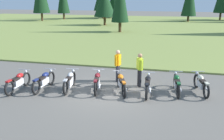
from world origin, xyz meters
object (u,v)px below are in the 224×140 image
(rider_checking_bike, at_px, (140,68))
(motorcycle_cream, at_px, (201,84))
(motorcycle_navy, at_px, (44,81))
(motorcycle_maroon, at_px, (97,81))
(motorcycle_silver, at_px, (70,81))
(motorcycle_black, at_px, (148,85))
(rider_near_row_end, at_px, (118,64))
(motorcycle_red, at_px, (18,82))
(motorcycle_british_green, at_px, (177,84))
(motorcycle_orange, at_px, (121,83))

(rider_checking_bike, bearing_deg, motorcycle_cream, -3.69)
(motorcycle_navy, distance_m, motorcycle_maroon, 2.54)
(motorcycle_silver, distance_m, motorcycle_black, 3.67)
(motorcycle_maroon, bearing_deg, motorcycle_silver, -170.64)
(motorcycle_silver, bearing_deg, rider_near_row_end, 41.94)
(motorcycle_red, bearing_deg, motorcycle_british_green, 11.22)
(motorcycle_silver, bearing_deg, motorcycle_orange, 6.21)
(motorcycle_navy, bearing_deg, motorcycle_cream, 10.02)
(motorcycle_navy, xyz_separation_m, motorcycle_orange, (3.64, 0.52, 0.00))
(rider_near_row_end, xyz_separation_m, rider_checking_bike, (1.21, -0.55, 0.00))
(motorcycle_red, xyz_separation_m, motorcycle_british_green, (7.25, 1.44, 0.00))
(motorcycle_maroon, bearing_deg, motorcycle_orange, 2.57)
(motorcycle_navy, xyz_separation_m, motorcycle_black, (4.86, 0.53, 0.00))
(motorcycle_red, xyz_separation_m, motorcycle_black, (5.96, 0.95, 0.00))
(rider_checking_bike, bearing_deg, motorcycle_navy, -161.44)
(rider_checking_bike, bearing_deg, motorcycle_orange, -127.30)
(motorcycle_red, xyz_separation_m, motorcycle_navy, (1.11, 0.42, 0.00))
(motorcycle_red, relative_size, motorcycle_british_green, 1.00)
(motorcycle_maroon, relative_size, motorcycle_orange, 1.04)
(motorcycle_cream, bearing_deg, motorcycle_red, -168.48)
(motorcycle_navy, relative_size, rider_near_row_end, 1.26)
(motorcycle_silver, relative_size, motorcycle_black, 1.00)
(motorcycle_black, bearing_deg, motorcycle_cream, 17.55)
(rider_near_row_end, bearing_deg, motorcycle_cream, -10.21)
(motorcycle_red, distance_m, motorcycle_navy, 1.18)
(motorcycle_navy, distance_m, rider_near_row_end, 3.77)
(motorcycle_red, distance_m, motorcycle_black, 6.04)
(motorcycle_navy, xyz_separation_m, rider_near_row_end, (3.15, 2.01, 0.51))
(motorcycle_british_green, relative_size, rider_checking_bike, 1.26)
(motorcycle_british_green, bearing_deg, motorcycle_navy, -170.61)
(motorcycle_maroon, bearing_deg, rider_near_row_end, 67.02)
(motorcycle_red, relative_size, motorcycle_navy, 1.00)
(motorcycle_red, xyz_separation_m, motorcycle_silver, (2.30, 0.68, 0.00))
(motorcycle_silver, bearing_deg, motorcycle_maroon, 9.36)
(motorcycle_maroon, xyz_separation_m, motorcycle_british_green, (3.64, 0.54, 0.00))
(motorcycle_navy, relative_size, motorcycle_cream, 1.02)
(motorcycle_red, xyz_separation_m, motorcycle_orange, (4.75, 0.94, 0.00))
(motorcycle_red, height_order, motorcycle_orange, same)
(motorcycle_navy, bearing_deg, motorcycle_red, -159.13)
(motorcycle_navy, relative_size, motorcycle_black, 1.00)
(motorcycle_orange, height_order, motorcycle_british_green, same)
(motorcycle_navy, distance_m, motorcycle_silver, 1.23)
(motorcycle_maroon, height_order, rider_checking_bike, rider_checking_bike)
(motorcycle_maroon, distance_m, motorcycle_black, 2.36)
(motorcycle_red, relative_size, motorcycle_silver, 1.00)
(motorcycle_silver, height_order, motorcycle_orange, same)
(motorcycle_cream, distance_m, rider_checking_bike, 2.92)
(motorcycle_orange, distance_m, motorcycle_black, 1.22)
(motorcycle_orange, xyz_separation_m, motorcycle_cream, (3.59, 0.76, 0.00))
(motorcycle_british_green, bearing_deg, motorcycle_cream, 13.54)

